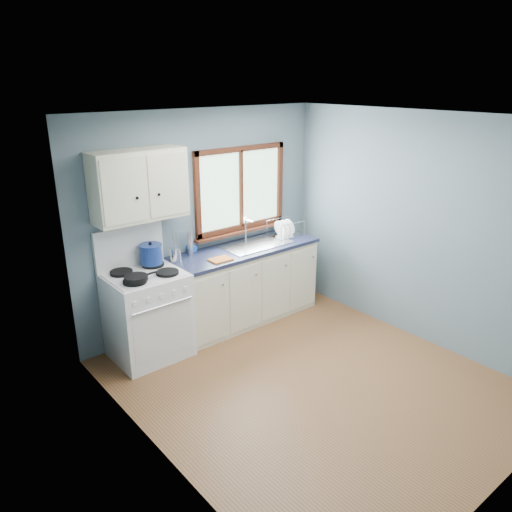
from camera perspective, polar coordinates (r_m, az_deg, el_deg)
floor at (r=5.06m, az=6.25°, el=-14.23°), size 3.20×3.60×0.02m
ceiling at (r=4.21m, az=7.57°, el=15.53°), size 3.20×3.60×0.02m
wall_back at (r=5.81m, az=-6.12°, el=4.11°), size 3.20×0.02×2.50m
wall_left at (r=3.58m, az=-11.49°, el=-6.53°), size 0.02×3.60×2.50m
wall_right at (r=5.70m, az=18.17°, el=2.91°), size 0.02×3.60×2.50m
gas_range at (r=5.36m, az=-12.31°, el=-6.31°), size 0.76×0.69×1.36m
base_cabinets at (r=6.04m, az=-1.34°, el=-3.62°), size 1.85×0.60×0.88m
countertop at (r=5.86m, az=-1.37°, el=0.78°), size 1.89×0.64×0.04m
sink at (r=5.98m, az=-0.02°, el=0.77°), size 0.84×0.46×0.44m
window at (r=6.02m, az=-1.73°, el=6.99°), size 1.36×0.10×1.03m
upper_cabinets at (r=5.11m, az=-13.19°, el=7.88°), size 0.95×0.35×0.70m
skillet at (r=4.95m, az=-13.53°, el=-2.45°), size 0.35×0.25×0.05m
stockpot at (r=5.33m, az=-11.92°, el=0.25°), size 0.26×0.26×0.24m
utensil_crock at (r=5.47m, az=-9.17°, el=0.16°), size 0.15×0.15×0.37m
thermos at (r=5.62m, az=-7.55°, el=1.46°), size 0.08×0.08×0.28m
soap_bottle at (r=5.67m, az=-7.06°, el=1.48°), size 0.10×0.10×0.25m
dish_towel at (r=5.46m, az=-4.08°, el=-0.42°), size 0.24×0.18×0.02m
dish_rack at (r=6.30m, az=3.34°, el=2.83°), size 0.41×0.32×0.21m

